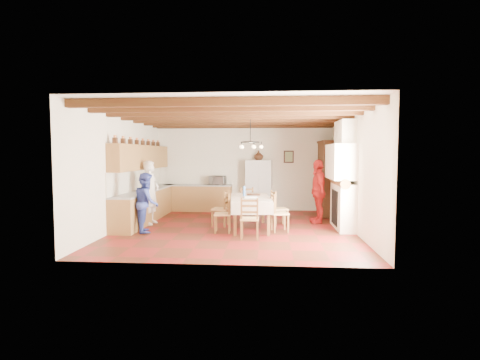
% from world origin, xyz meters
% --- Properties ---
extents(floor, '(6.00, 6.50, 0.02)m').
position_xyz_m(floor, '(0.00, 0.00, -0.01)').
color(floor, '#4B1F12').
rests_on(floor, ground).
extents(ceiling, '(6.00, 6.50, 0.02)m').
position_xyz_m(ceiling, '(0.00, 0.00, 3.01)').
color(ceiling, white).
rests_on(ceiling, ground).
extents(wall_back, '(6.00, 0.02, 3.00)m').
position_xyz_m(wall_back, '(0.00, 3.26, 1.50)').
color(wall_back, beige).
rests_on(wall_back, ground).
extents(wall_front, '(6.00, 0.02, 3.00)m').
position_xyz_m(wall_front, '(0.00, -3.26, 1.50)').
color(wall_front, beige).
rests_on(wall_front, ground).
extents(wall_left, '(0.02, 6.50, 3.00)m').
position_xyz_m(wall_left, '(-3.01, 0.00, 1.50)').
color(wall_left, beige).
rests_on(wall_left, ground).
extents(wall_right, '(0.02, 6.50, 3.00)m').
position_xyz_m(wall_right, '(3.01, 0.00, 1.50)').
color(wall_right, beige).
rests_on(wall_right, ground).
extents(ceiling_beams, '(6.00, 6.30, 0.16)m').
position_xyz_m(ceiling_beams, '(0.00, 0.00, 2.91)').
color(ceiling_beams, '#39160C').
rests_on(ceiling_beams, ground).
extents(lower_cabinets_left, '(0.60, 4.30, 0.86)m').
position_xyz_m(lower_cabinets_left, '(-2.70, 1.05, 0.43)').
color(lower_cabinets_left, brown).
rests_on(lower_cabinets_left, ground).
extents(lower_cabinets_back, '(2.30, 0.60, 0.86)m').
position_xyz_m(lower_cabinets_back, '(-1.55, 2.95, 0.43)').
color(lower_cabinets_back, brown).
rests_on(lower_cabinets_back, ground).
extents(countertop_left, '(0.62, 4.30, 0.04)m').
position_xyz_m(countertop_left, '(-2.70, 1.05, 0.88)').
color(countertop_left, gray).
rests_on(countertop_left, lower_cabinets_left).
extents(countertop_back, '(2.34, 0.62, 0.04)m').
position_xyz_m(countertop_back, '(-1.55, 2.95, 0.88)').
color(countertop_back, gray).
rests_on(countertop_back, lower_cabinets_back).
extents(backsplash_left, '(0.03, 4.30, 0.60)m').
position_xyz_m(backsplash_left, '(-2.98, 1.05, 1.20)').
color(backsplash_left, beige).
rests_on(backsplash_left, ground).
extents(backsplash_back, '(2.30, 0.03, 0.60)m').
position_xyz_m(backsplash_back, '(-1.55, 3.23, 1.20)').
color(backsplash_back, beige).
rests_on(backsplash_back, ground).
extents(upper_cabinets, '(0.35, 4.20, 0.70)m').
position_xyz_m(upper_cabinets, '(-2.83, 1.05, 1.85)').
color(upper_cabinets, brown).
rests_on(upper_cabinets, ground).
extents(fireplace, '(0.56, 1.60, 2.80)m').
position_xyz_m(fireplace, '(2.72, 0.20, 1.40)').
color(fireplace, beige).
rests_on(fireplace, ground).
extents(wall_picture, '(0.34, 0.03, 0.42)m').
position_xyz_m(wall_picture, '(1.55, 3.23, 1.85)').
color(wall_picture, black).
rests_on(wall_picture, ground).
extents(refrigerator, '(0.93, 0.79, 1.73)m').
position_xyz_m(refrigerator, '(0.55, 3.10, 0.87)').
color(refrigerator, silver).
rests_on(refrigerator, floor).
extents(hutch, '(0.58, 1.31, 2.36)m').
position_xyz_m(hutch, '(2.75, 2.33, 1.18)').
color(hutch, '#3A2412').
rests_on(hutch, floor).
extents(dining_table, '(1.16, 2.01, 0.84)m').
position_xyz_m(dining_table, '(0.39, -0.03, 0.76)').
color(dining_table, silver).
rests_on(dining_table, floor).
extents(chandelier, '(0.47, 0.47, 0.03)m').
position_xyz_m(chandelier, '(0.39, -0.03, 2.25)').
color(chandelier, black).
rests_on(chandelier, ground).
extents(chair_left_near, '(0.42, 0.44, 0.96)m').
position_xyz_m(chair_left_near, '(-0.27, -0.54, 0.48)').
color(chair_left_near, brown).
rests_on(chair_left_near, floor).
extents(chair_left_far, '(0.45, 0.47, 0.96)m').
position_xyz_m(chair_left_far, '(-0.44, 0.30, 0.48)').
color(chair_left_far, brown).
rests_on(chair_left_far, floor).
extents(chair_right_near, '(0.47, 0.49, 0.96)m').
position_xyz_m(chair_right_near, '(1.15, -0.31, 0.48)').
color(chair_right_near, brown).
rests_on(chair_right_near, floor).
extents(chair_right_far, '(0.50, 0.52, 0.96)m').
position_xyz_m(chair_right_far, '(1.16, 0.45, 0.48)').
color(chair_right_far, brown).
rests_on(chair_right_far, floor).
extents(chair_end_near, '(0.43, 0.41, 0.96)m').
position_xyz_m(chair_end_near, '(0.43, -1.17, 0.48)').
color(chair_end_near, brown).
rests_on(chair_end_near, floor).
extents(chair_end_far, '(0.51, 0.50, 0.96)m').
position_xyz_m(chair_end_far, '(0.27, 1.15, 0.48)').
color(chair_end_far, brown).
rests_on(chair_end_far, floor).
extents(person_man, '(0.47, 0.67, 1.76)m').
position_xyz_m(person_man, '(-2.39, 0.43, 0.88)').
color(person_man, beige).
rests_on(person_man, floor).
extents(person_woman_blue, '(0.76, 0.86, 1.49)m').
position_xyz_m(person_woman_blue, '(-2.16, -0.63, 0.74)').
color(person_woman_blue, '#33429D').
rests_on(person_woman_blue, floor).
extents(person_woman_red, '(0.54, 1.09, 1.79)m').
position_xyz_m(person_woman_red, '(2.26, 1.01, 0.89)').
color(person_woman_red, red).
rests_on(person_woman_red, floor).
extents(microwave, '(0.59, 0.45, 0.30)m').
position_xyz_m(microwave, '(-0.87, 2.95, 1.05)').
color(microwave, silver).
rests_on(microwave, countertop_back).
extents(fridge_vase, '(0.32, 0.32, 0.33)m').
position_xyz_m(fridge_vase, '(0.53, 3.10, 1.90)').
color(fridge_vase, '#3A2412').
rests_on(fridge_vase, refrigerator).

